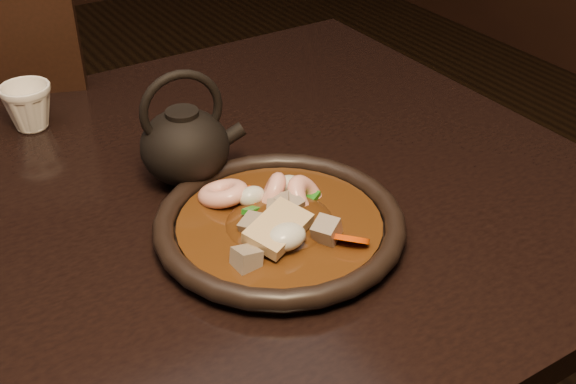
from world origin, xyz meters
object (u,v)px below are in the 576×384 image
plate (280,225)px  teapot (185,143)px  tea_cup (28,105)px  table (9,314)px

plate → teapot: size_ratio=1.91×
plate → tea_cup: (-0.18, 0.44, 0.02)m
table → plate: (0.31, -0.13, 0.09)m
table → teapot: teapot is taller
tea_cup → table: bearing=-113.3°
plate → tea_cup: bearing=111.9°
plate → tea_cup: size_ratio=4.00×
plate → teapot: bearing=103.2°
teapot → tea_cup: bearing=126.1°
table → teapot: 0.30m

